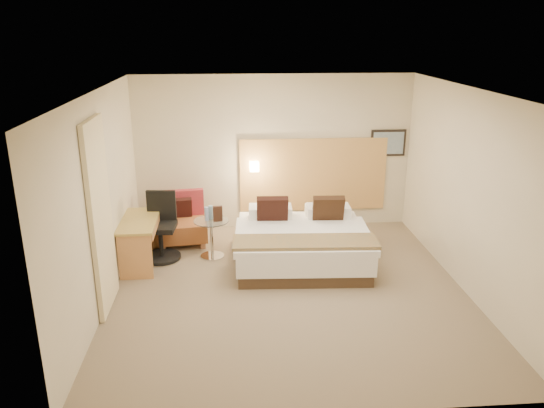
{
  "coord_description": "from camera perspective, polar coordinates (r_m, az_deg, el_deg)",
  "views": [
    {
      "loc": [
        -0.74,
        -6.51,
        3.44
      ],
      "look_at": [
        -0.19,
        0.41,
        1.11
      ],
      "focal_mm": 35.0,
      "sensor_mm": 36.0,
      "label": 1
    }
  ],
  "objects": [
    {
      "name": "desk",
      "position": [
        8.18,
        -13.89,
        -2.64
      ],
      "size": [
        0.53,
        1.15,
        0.71
      ],
      "color": "#AE9244",
      "rests_on": "floor"
    },
    {
      "name": "menu_folder",
      "position": [
        8.14,
        -5.86,
        -1.06
      ],
      "size": [
        0.15,
        0.07,
        0.24
      ],
      "primitive_type": "cube",
      "rotation": [
        0.0,
        0.0,
        0.1
      ],
      "color": "#301B14",
      "rests_on": "side_table"
    },
    {
      "name": "wall_back",
      "position": [
        9.29,
        0.18,
        5.53
      ],
      "size": [
        4.8,
        0.02,
        2.7
      ],
      "primitive_type": "cube",
      "color": "beige",
      "rests_on": "floor"
    },
    {
      "name": "art_canvas",
      "position": [
        9.59,
        12.41,
        6.42
      ],
      "size": [
        0.54,
        0.01,
        0.39
      ],
      "primitive_type": "cube",
      "color": "gray",
      "rests_on": "wall_back"
    },
    {
      "name": "ceiling",
      "position": [
        6.6,
        2.01,
        12.17
      ],
      "size": [
        4.8,
        5.0,
        0.02
      ],
      "primitive_type": "cube",
      "color": "white",
      "rests_on": "floor"
    },
    {
      "name": "wall_left",
      "position": [
        7.04,
        -18.0,
        0.33
      ],
      "size": [
        0.02,
        5.0,
        2.7
      ],
      "primitive_type": "cube",
      "color": "beige",
      "rests_on": "floor"
    },
    {
      "name": "desk_chair",
      "position": [
        8.38,
        -11.85,
        -2.95
      ],
      "size": [
        0.63,
        0.63,
        1.04
      ],
      "color": "black",
      "rests_on": "floor"
    },
    {
      "name": "bottle_a",
      "position": [
        8.19,
        -7.04,
        -1.06
      ],
      "size": [
        0.07,
        0.07,
        0.22
      ],
      "primitive_type": "cylinder",
      "rotation": [
        0.0,
        0.0,
        0.1
      ],
      "color": "#99B3EC",
      "rests_on": "side_table"
    },
    {
      "name": "wall_front",
      "position": [
        4.58,
        5.36,
        -8.72
      ],
      "size": [
        4.8,
        0.02,
        2.7
      ],
      "primitive_type": "cube",
      "color": "beige",
      "rests_on": "floor"
    },
    {
      "name": "headboard_panel",
      "position": [
        9.43,
        4.45,
        3.16
      ],
      "size": [
        2.6,
        0.04,
        1.3
      ],
      "primitive_type": "cube",
      "color": "tan",
      "rests_on": "wall_back"
    },
    {
      "name": "art_frame",
      "position": [
        9.61,
        12.38,
        6.44
      ],
      "size": [
        0.62,
        0.03,
        0.47
      ],
      "primitive_type": "cube",
      "color": "black",
      "rests_on": "wall_back"
    },
    {
      "name": "lounge_chair",
      "position": [
        8.96,
        -9.71,
        -2.03
      ],
      "size": [
        0.88,
        0.79,
        0.84
      ],
      "color": "#A46F4D",
      "rests_on": "floor"
    },
    {
      "name": "curtain",
      "position": [
        6.84,
        -17.95,
        -1.35
      ],
      "size": [
        0.06,
        0.9,
        2.42
      ],
      "primitive_type": "cube",
      "color": "beige",
      "rests_on": "wall_left"
    },
    {
      "name": "side_table",
      "position": [
        8.32,
        -6.51,
        -3.5
      ],
      "size": [
        0.6,
        0.6,
        0.6
      ],
      "color": "white",
      "rests_on": "floor"
    },
    {
      "name": "lamp_arm",
      "position": [
        9.23,
        -1.94,
        4.15
      ],
      "size": [
        0.02,
        0.12,
        0.02
      ],
      "primitive_type": "cylinder",
      "rotation": [
        1.57,
        0.0,
        0.0
      ],
      "color": "white",
      "rests_on": "wall_back"
    },
    {
      "name": "wall_right",
      "position": [
        7.53,
        20.44,
        1.22
      ],
      "size": [
        0.02,
        5.0,
        2.7
      ],
      "primitive_type": "cube",
      "color": "beige",
      "rests_on": "floor"
    },
    {
      "name": "bed",
      "position": [
        8.15,
        3.17,
        -4.04
      ],
      "size": [
        2.08,
        2.03,
        0.97
      ],
      "color": "#412F20",
      "rests_on": "floor"
    },
    {
      "name": "bottle_b",
      "position": [
        8.25,
        -6.6,
        -0.91
      ],
      "size": [
        0.07,
        0.07,
        0.22
      ],
      "primitive_type": "cylinder",
      "rotation": [
        0.0,
        0.0,
        0.1
      ],
      "color": "#91C4E1",
      "rests_on": "side_table"
    },
    {
      "name": "floor",
      "position": [
        7.41,
        1.77,
        -9.24
      ],
      "size": [
        4.8,
        5.0,
        0.02
      ],
      "primitive_type": "cube",
      "color": "#7A6952",
      "rests_on": "ground"
    },
    {
      "name": "lamp_shade",
      "position": [
        9.17,
        -1.93,
        4.06
      ],
      "size": [
        0.15,
        0.15,
        0.15
      ],
      "primitive_type": "cube",
      "color": "#FFEDC6",
      "rests_on": "wall_back"
    }
  ]
}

